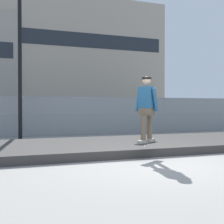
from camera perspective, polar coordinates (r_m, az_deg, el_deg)
The scene contains 9 objects.
ground_plane at distance 6.66m, azimuth 9.11°, elevation -10.60°, with size 120.00×120.00×0.00m, color gray.
gravel_berm at distance 8.89m, azimuth 1.65°, elevation -6.89°, with size 17.36×3.49×0.24m, color #3D3A38.
skateboard at distance 7.05m, azimuth 7.16°, elevation -6.47°, with size 0.78×0.61×0.07m.
skater at distance 6.99m, azimuth 7.18°, elevation 1.36°, with size 0.66×0.61×1.68m.
chain_fence at distance 13.43m, azimuth -5.36°, elevation -0.75°, with size 25.83×0.06×1.85m.
street_lamp at distance 12.59m, azimuth -18.61°, elevation 15.88°, with size 0.44×0.44×7.46m.
parked_car_mid at distance 16.77m, azimuth -2.49°, elevation -0.73°, with size 4.49×2.12×1.66m.
parked_car_far at distance 19.17m, azimuth 14.31°, elevation -0.55°, with size 4.46×2.06×1.66m.
office_block at distance 55.36m, azimuth -7.71°, elevation 10.34°, with size 31.50×14.91×20.72m.
Camera 1 is at (-3.01, -5.79, 1.33)m, focal length 44.07 mm.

